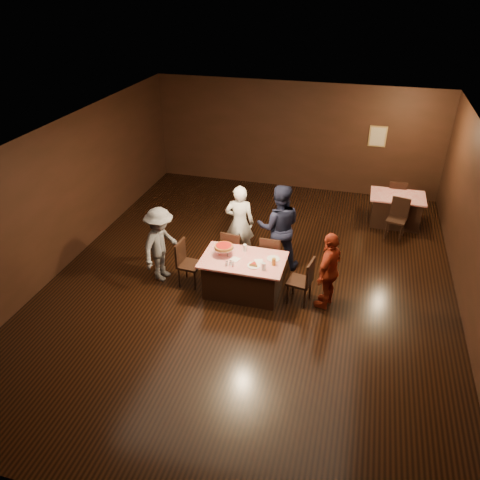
# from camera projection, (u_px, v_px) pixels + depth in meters

# --- Properties ---
(room) EXTENTS (10.00, 10.04, 3.02)m
(room) POSITION_uv_depth(u_px,v_px,m) (254.00, 184.00, 8.55)
(room) COLOR black
(room) RESTS_ON ground
(main_table) EXTENTS (1.60, 1.00, 0.77)m
(main_table) POSITION_uv_depth(u_px,v_px,m) (243.00, 276.00, 9.09)
(main_table) COLOR red
(main_table) RESTS_ON ground
(back_table) EXTENTS (1.30, 0.90, 0.77)m
(back_table) POSITION_uv_depth(u_px,v_px,m) (396.00, 210.00, 11.58)
(back_table) COLOR #A90B0D
(back_table) RESTS_ON ground
(chair_far_left) EXTENTS (0.47, 0.47, 0.95)m
(chair_far_left) POSITION_uv_depth(u_px,v_px,m) (234.00, 250.00, 9.76)
(chair_far_left) COLOR black
(chair_far_left) RESTS_ON ground
(chair_far_right) EXTENTS (0.43, 0.43, 0.95)m
(chair_far_right) POSITION_uv_depth(u_px,v_px,m) (271.00, 255.00, 9.58)
(chair_far_right) COLOR black
(chair_far_right) RESTS_ON ground
(chair_end_left) EXTENTS (0.45, 0.45, 0.95)m
(chair_end_left) POSITION_uv_depth(u_px,v_px,m) (190.00, 264.00, 9.29)
(chair_end_left) COLOR black
(chair_end_left) RESTS_ON ground
(chair_end_right) EXTENTS (0.49, 0.49, 0.95)m
(chair_end_right) POSITION_uv_depth(u_px,v_px,m) (300.00, 280.00, 8.79)
(chair_end_right) COLOR black
(chair_end_right) RESTS_ON ground
(chair_back_near) EXTENTS (0.51, 0.51, 0.95)m
(chair_back_near) POSITION_uv_depth(u_px,v_px,m) (397.00, 219.00, 10.95)
(chair_back_near) COLOR black
(chair_back_near) RESTS_ON ground
(chair_back_far) EXTENTS (0.42, 0.42, 0.95)m
(chair_back_far) POSITION_uv_depth(u_px,v_px,m) (396.00, 197.00, 12.04)
(chair_back_far) COLOR black
(chair_back_far) RESTS_ON ground
(diner_white_jacket) EXTENTS (0.67, 0.49, 1.71)m
(diner_white_jacket) POSITION_uv_depth(u_px,v_px,m) (240.00, 223.00, 9.98)
(diner_white_jacket) COLOR white
(diner_white_jacket) RESTS_ON ground
(diner_navy_hoodie) EXTENTS (1.04, 0.89, 1.88)m
(diner_navy_hoodie) POSITION_uv_depth(u_px,v_px,m) (279.00, 227.00, 9.64)
(diner_navy_hoodie) COLOR black
(diner_navy_hoodie) RESTS_ON ground
(diner_grey_knit) EXTENTS (0.77, 1.11, 1.59)m
(diner_grey_knit) POSITION_uv_depth(u_px,v_px,m) (161.00, 244.00, 9.32)
(diner_grey_knit) COLOR slate
(diner_grey_knit) RESTS_ON ground
(diner_red_shirt) EXTENTS (0.63, 0.98, 1.55)m
(diner_red_shirt) POSITION_uv_depth(u_px,v_px,m) (329.00, 270.00, 8.55)
(diner_red_shirt) COLOR maroon
(diner_red_shirt) RESTS_ON ground
(pizza_stand) EXTENTS (0.38, 0.38, 0.22)m
(pizza_stand) POSITION_uv_depth(u_px,v_px,m) (224.00, 247.00, 8.93)
(pizza_stand) COLOR black
(pizza_stand) RESTS_ON main_table
(plate_with_slice) EXTENTS (0.25, 0.25, 0.06)m
(plate_with_slice) POSITION_uv_depth(u_px,v_px,m) (254.00, 265.00, 8.67)
(plate_with_slice) COLOR white
(plate_with_slice) RESTS_ON main_table
(plate_empty) EXTENTS (0.25, 0.25, 0.01)m
(plate_empty) POSITION_uv_depth(u_px,v_px,m) (273.00, 259.00, 8.89)
(plate_empty) COLOR white
(plate_empty) RESTS_ON main_table
(glass_front_right) EXTENTS (0.08, 0.08, 0.14)m
(glass_front_right) POSITION_uv_depth(u_px,v_px,m) (264.00, 266.00, 8.55)
(glass_front_right) COLOR silver
(glass_front_right) RESTS_ON main_table
(glass_amber) EXTENTS (0.08, 0.08, 0.14)m
(glass_amber) POSITION_uv_depth(u_px,v_px,m) (274.00, 262.00, 8.68)
(glass_amber) COLOR #BF7F26
(glass_amber) RESTS_ON main_table
(glass_back) EXTENTS (0.08, 0.08, 0.14)m
(glass_back) POSITION_uv_depth(u_px,v_px,m) (245.00, 248.00, 9.12)
(glass_back) COLOR silver
(glass_back) RESTS_ON main_table
(condiments) EXTENTS (0.17, 0.10, 0.09)m
(condiments) POSITION_uv_depth(u_px,v_px,m) (230.00, 263.00, 8.67)
(condiments) COLOR silver
(condiments) RESTS_ON main_table
(napkin_center) EXTENTS (0.19, 0.19, 0.01)m
(napkin_center) POSITION_uv_depth(u_px,v_px,m) (259.00, 261.00, 8.82)
(napkin_center) COLOR white
(napkin_center) RESTS_ON main_table
(napkin_left) EXTENTS (0.21, 0.21, 0.01)m
(napkin_left) POSITION_uv_depth(u_px,v_px,m) (235.00, 259.00, 8.88)
(napkin_left) COLOR white
(napkin_left) RESTS_ON main_table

